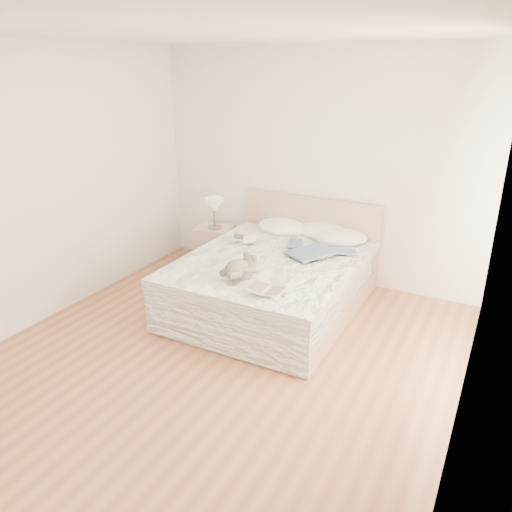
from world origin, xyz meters
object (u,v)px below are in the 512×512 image
bed (274,281)px  teddy_bear (237,274)px  nightstand (215,248)px  photo_book (244,239)px  table_lamp (214,207)px  childrens_book (267,290)px

bed → teddy_bear: (-0.06, -0.70, 0.34)m
nightstand → photo_book: photo_book is taller
table_lamp → teddy_bear: (1.06, -1.30, -0.19)m
childrens_book → teddy_bear: 0.42m
bed → photo_book: bearing=154.4°
photo_book → teddy_bear: size_ratio=0.87×
teddy_bear → photo_book: bearing=129.3°
nightstand → table_lamp: size_ratio=1.45×
table_lamp → nightstand: bearing=133.3°
nightstand → childrens_book: (1.49, -1.48, 0.35)m
bed → photo_book: size_ratio=7.29×
childrens_book → nightstand: bearing=135.5°
nightstand → bed: bearing=-28.9°
childrens_book → teddy_bear: teddy_bear is taller
photo_book → childrens_book: 1.37m
bed → teddy_bear: 0.78m
bed → nightstand: size_ratio=3.83×
table_lamp → teddy_bear: table_lamp is taller
table_lamp → childrens_book: size_ratio=1.15×
nightstand → photo_book: (0.65, -0.40, 0.35)m
table_lamp → childrens_book: table_lamp is taller
photo_book → teddy_bear: teddy_bear is taller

